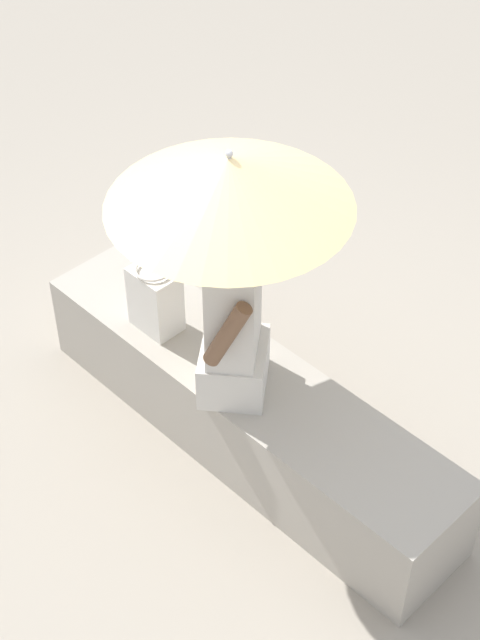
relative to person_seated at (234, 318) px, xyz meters
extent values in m
plane|color=#9E9384|center=(0.01, -0.08, -0.85)|extent=(14.00, 14.00, 0.00)
cube|color=#A8A093|center=(0.01, -0.08, -0.62)|extent=(2.24, 0.49, 0.46)
cube|color=beige|center=(0.00, 0.00, -0.28)|extent=(0.43, 0.44, 0.22)
cube|color=beige|center=(0.00, 0.00, 0.07)|extent=(0.36, 0.37, 0.48)
sphere|color=brown|center=(0.00, 0.00, 0.41)|extent=(0.20, 0.20, 0.20)
cylinder|color=brown|center=(-0.13, 0.16, 0.10)|extent=(0.20, 0.18, 0.32)
cylinder|color=brown|center=(0.13, -0.16, 0.10)|extent=(0.20, 0.18, 0.32)
cylinder|color=#B7B7BC|center=(0.07, -0.05, 0.17)|extent=(0.02, 0.02, 1.11)
cone|color=#DBBC7F|center=(0.07, -0.05, 0.62)|extent=(0.97, 0.97, 0.22)
sphere|color=#B7B7BC|center=(0.07, -0.05, 0.74)|extent=(0.03, 0.03, 0.03)
cube|color=silver|center=(0.52, -0.01, -0.23)|extent=(0.22, 0.16, 0.32)
torus|color=silver|center=(0.52, -0.01, -0.05)|extent=(0.17, 0.17, 0.01)
camera|label=1|loc=(-2.14, 2.07, 2.70)|focal=54.98mm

